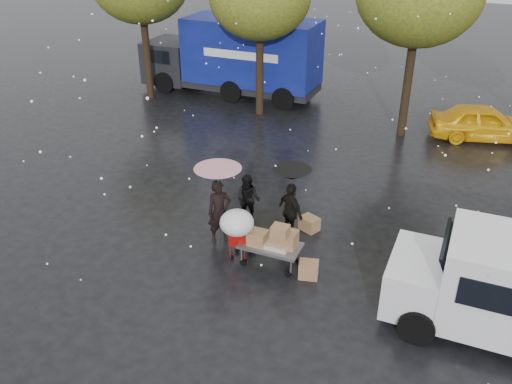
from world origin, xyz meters
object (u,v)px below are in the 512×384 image
at_px(person_pink, 219,212).
at_px(person_black, 291,212).
at_px(shopping_cart, 237,225).
at_px(blue_truck, 235,57).
at_px(vendor_cart, 274,241).
at_px(yellow_taxi, 484,122).

distance_m(person_pink, person_black, 1.87).
relative_size(person_black, shopping_cart, 1.10).
relative_size(person_pink, blue_truck, 0.21).
xyz_separation_m(person_pink, person_black, (1.67, 0.85, -0.07)).
distance_m(person_black, vendor_cart, 1.35).
relative_size(person_black, vendor_cart, 1.06).
distance_m(person_pink, shopping_cart, 1.11).
bearing_deg(yellow_taxi, shopping_cart, 139.06).
xyz_separation_m(shopping_cart, yellow_taxi, (5.12, 10.95, -0.40)).
xyz_separation_m(vendor_cart, yellow_taxi, (4.25, 10.75, -0.06)).
distance_m(shopping_cart, yellow_taxi, 12.09).
bearing_deg(vendor_cart, yellow_taxi, 68.44).
distance_m(vendor_cart, shopping_cart, 0.96).
xyz_separation_m(person_black, blue_truck, (-6.66, 10.68, 0.95)).
bearing_deg(person_black, person_pink, 60.64).
bearing_deg(blue_truck, vendor_cart, -60.83).
bearing_deg(yellow_taxi, blue_truck, 67.53).
height_order(blue_truck, yellow_taxi, blue_truck).
bearing_deg(yellow_taxi, vendor_cart, 142.58).
bearing_deg(vendor_cart, person_pink, 163.96).
bearing_deg(person_black, blue_truck, -24.48).
height_order(person_pink, person_black, person_pink).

